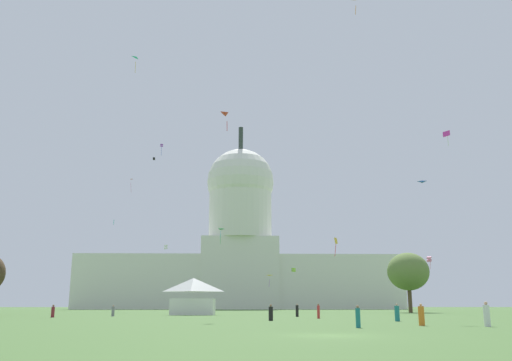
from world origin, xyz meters
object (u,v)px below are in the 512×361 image
object	(u,v)px
person_red_near_tree_west	(318,312)
kite_black_high	(154,159)
kite_lime_low	(294,270)
person_black_front_right	(271,313)
person_maroon_front_center	(53,312)
kite_magenta_mid	(447,135)
kite_yellow_low	(269,277)
kite_pink_high	(130,181)
kite_red_mid	(228,116)
capitol_building	(240,250)
kite_pink_low	(429,259)
person_grey_edge_east	(113,311)
kite_cyan_high	(137,59)
person_black_near_tent	(297,311)
person_white_front_left	(487,315)
person_teal_back_left	(397,313)
kite_blue_mid	(422,185)
kite_orange_high	(354,3)
kite_gold_low	(336,243)
kite_turquoise_low	(114,222)
kite_green_mid	(220,232)
kite_white_mid	(220,230)
tree_east_mid	(408,272)
kite_violet_high	(162,146)
person_orange_mid_center	(421,316)
event_tent	(193,296)
kite_white_low	(166,247)

from	to	relation	value
person_red_near_tree_west	kite_black_high	distance (m)	137.62
kite_lime_low	person_black_front_right	bearing A→B (deg)	-26.08
person_maroon_front_center	kite_lime_low	distance (m)	108.67
kite_black_high	kite_magenta_mid	size ratio (longest dim) A/B	0.46
person_black_front_right	kite_yellow_low	distance (m)	111.81
kite_yellow_low	kite_pink_high	xyz separation A→B (m)	(-44.39, 1.85, 30.32)
person_red_near_tree_west	kite_red_mid	world-z (taller)	kite_red_mid
capitol_building	kite_pink_low	bearing A→B (deg)	-70.17
person_grey_edge_east	kite_cyan_high	world-z (taller)	kite_cyan_high
person_black_near_tent	person_white_front_left	size ratio (longest dim) A/B	0.96
person_teal_back_left	kite_magenta_mid	world-z (taller)	kite_magenta_mid
person_white_front_left	kite_blue_mid	bearing A→B (deg)	40.34
kite_orange_high	kite_black_high	bearing A→B (deg)	-66.00
kite_lime_low	kite_pink_high	xyz separation A→B (m)	(-52.41, -2.27, 27.80)
person_black_front_right	person_red_near_tree_west	bearing A→B (deg)	-7.41
person_teal_back_left	kite_black_high	world-z (taller)	kite_black_high
kite_gold_low	kite_orange_high	bearing A→B (deg)	175.08
person_black_near_tent	kite_cyan_high	bearing A→B (deg)	80.06
kite_gold_low	person_black_front_right	bearing A→B (deg)	54.36
person_maroon_front_center	kite_turquoise_low	bearing A→B (deg)	40.84
capitol_building	kite_cyan_high	xyz separation A→B (m)	(-22.92, -99.53, 31.05)
kite_green_mid	kite_white_mid	distance (m)	9.69
kite_cyan_high	kite_pink_high	world-z (taller)	kite_cyan_high
person_red_near_tree_west	kite_magenta_mid	bearing A→B (deg)	159.42
kite_yellow_low	kite_blue_mid	bearing A→B (deg)	87.18
person_grey_edge_east	kite_white_mid	distance (m)	81.42
kite_white_mid	kite_lime_low	bearing A→B (deg)	-146.35
kite_pink_low	kite_black_high	bearing A→B (deg)	163.37
capitol_building	kite_green_mid	size ratio (longest dim) A/B	33.20
kite_black_high	kite_yellow_low	size ratio (longest dim) A/B	0.30
person_red_near_tree_west	kite_magenta_mid	xyz separation A→B (m)	(17.02, -0.20, 21.99)
capitol_building	kite_cyan_high	world-z (taller)	capitol_building
person_grey_edge_east	person_white_front_left	size ratio (longest dim) A/B	0.85
person_grey_edge_east	kite_orange_high	distance (m)	60.67
tree_east_mid	kite_green_mid	world-z (taller)	kite_green_mid
tree_east_mid	kite_magenta_mid	world-z (taller)	kite_magenta_mid
person_black_front_right	person_white_front_left	bearing A→B (deg)	-108.90
kite_turquoise_low	kite_pink_high	bearing A→B (deg)	44.56
capitol_building	person_teal_back_left	distance (m)	155.48
kite_violet_high	kite_orange_high	distance (m)	71.43
person_black_near_tent	kite_red_mid	world-z (taller)	kite_red_mid
kite_green_mid	kite_magenta_mid	size ratio (longest dim) A/B	1.81
person_black_near_tent	person_orange_mid_center	world-z (taller)	person_black_near_tent
person_grey_edge_east	kite_black_high	distance (m)	119.88
event_tent	tree_east_mid	distance (m)	50.92
person_red_near_tree_west	person_black_front_right	bearing A→B (deg)	35.06
person_maroon_front_center	kite_lime_low	world-z (taller)	kite_lime_low
tree_east_mid	kite_blue_mid	world-z (taller)	kite_blue_mid
kite_white_low	kite_cyan_high	distance (m)	51.23
kite_white_low	kite_lime_low	distance (m)	46.51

